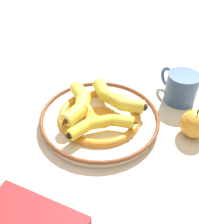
# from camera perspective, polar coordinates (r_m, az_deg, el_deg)

# --- Properties ---
(ground_plane) EXTENTS (2.80, 2.80, 0.00)m
(ground_plane) POSITION_cam_1_polar(r_m,az_deg,el_deg) (0.75, -2.99, -2.05)
(ground_plane) COLOR beige
(decorative_bowl) EXTENTS (0.34, 0.34, 0.03)m
(decorative_bowl) POSITION_cam_1_polar(r_m,az_deg,el_deg) (0.74, 0.00, -1.29)
(decorative_bowl) COLOR beige
(decorative_bowl) RESTS_ON ground_plane
(banana_a) EXTENTS (0.19, 0.10, 0.04)m
(banana_a) POSITION_cam_1_polar(r_m,az_deg,el_deg) (0.75, 3.23, 3.19)
(banana_a) COLOR gold
(banana_a) RESTS_ON decorative_bowl
(banana_b) EXTENTS (0.08, 0.19, 0.03)m
(banana_b) POSITION_cam_1_polar(r_m,az_deg,el_deg) (0.67, 0.50, -2.63)
(banana_b) COLOR yellow
(banana_b) RESTS_ON decorative_bowl
(banana_c) EXTENTS (0.16, 0.12, 0.04)m
(banana_c) POSITION_cam_1_polar(r_m,az_deg,el_deg) (0.73, -4.67, 1.75)
(banana_c) COLOR yellow
(banana_c) RESTS_ON decorative_bowl
(coffee_mug) EXTENTS (0.15, 0.09, 0.09)m
(coffee_mug) POSITION_cam_1_polar(r_m,az_deg,el_deg) (0.83, 17.25, 5.20)
(coffee_mug) COLOR #335184
(coffee_mug) RESTS_ON ground_plane
(apple) EXTENTS (0.07, 0.07, 0.09)m
(apple) POSITION_cam_1_polar(r_m,az_deg,el_deg) (0.73, 19.89, -2.44)
(apple) COLOR gold
(apple) RESTS_ON ground_plane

